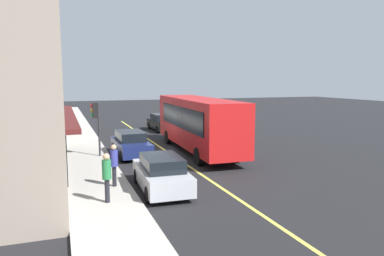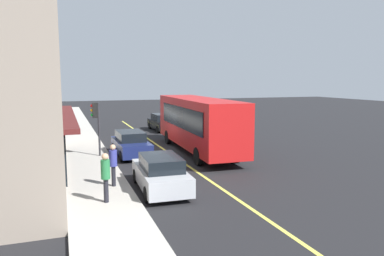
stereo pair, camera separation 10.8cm
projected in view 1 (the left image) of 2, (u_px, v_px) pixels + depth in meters
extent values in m
plane|color=black|center=(164.00, 149.00, 24.82)|extent=(120.00, 120.00, 0.00)
cube|color=#B2ADA3|center=(86.00, 153.00, 23.10)|extent=(80.00, 2.64, 0.15)
cube|color=#D8D14C|center=(164.00, 149.00, 24.82)|extent=(36.00, 0.16, 0.01)
cube|color=#4C1919|center=(68.00, 116.00, 19.34)|extent=(12.85, 0.70, 0.20)
cube|color=black|center=(64.00, 140.00, 19.44)|extent=(11.02, 0.08, 2.00)
cube|color=red|center=(198.00, 122.00, 23.69)|extent=(11.09, 2.91, 3.00)
cube|color=black|center=(176.00, 109.00, 28.79)|extent=(0.20, 2.10, 1.80)
cube|color=black|center=(180.00, 117.00, 22.98)|extent=(8.80, 0.39, 1.32)
cube|color=black|center=(218.00, 116.00, 23.74)|extent=(8.80, 0.39, 1.32)
cube|color=#0CF259|center=(175.00, 98.00, 28.74)|extent=(0.15, 1.90, 0.36)
cube|color=#2D2D33|center=(175.00, 130.00, 29.10)|extent=(0.25, 2.40, 0.40)
cylinder|color=black|center=(168.00, 137.00, 26.87)|extent=(1.01, 0.34, 1.00)
cylinder|color=black|center=(197.00, 136.00, 27.56)|extent=(1.01, 0.34, 1.00)
cylinder|color=black|center=(199.00, 156.00, 20.23)|extent=(1.01, 0.34, 1.00)
cylinder|color=black|center=(236.00, 154.00, 20.91)|extent=(1.01, 0.34, 1.00)
cylinder|color=#2D2D33|center=(99.00, 129.00, 21.84)|extent=(0.12, 0.12, 3.20)
cube|color=black|center=(95.00, 110.00, 21.62)|extent=(0.30, 0.30, 0.90)
sphere|color=red|center=(92.00, 106.00, 21.53)|extent=(0.18, 0.18, 0.18)
sphere|color=orange|center=(92.00, 110.00, 21.56)|extent=(0.18, 0.18, 0.18)
sphere|color=green|center=(92.00, 115.00, 21.60)|extent=(0.18, 0.18, 0.18)
cube|color=black|center=(162.00, 124.00, 33.96)|extent=(4.34, 1.90, 0.75)
cube|color=black|center=(161.00, 117.00, 34.01)|extent=(2.44, 1.57, 0.55)
cylinder|color=black|center=(175.00, 128.00, 32.98)|extent=(0.64, 0.23, 0.64)
cylinder|color=black|center=(158.00, 129.00, 32.39)|extent=(0.64, 0.23, 0.64)
cylinder|color=black|center=(166.00, 125.00, 35.60)|extent=(0.64, 0.23, 0.64)
cylinder|color=black|center=(149.00, 126.00, 35.02)|extent=(0.64, 0.23, 0.64)
cube|color=navy|center=(131.00, 147.00, 22.63)|extent=(4.34, 1.90, 0.75)
cube|color=black|center=(130.00, 136.00, 22.68)|extent=(2.44, 1.57, 0.55)
cylinder|color=black|center=(150.00, 154.00, 21.65)|extent=(0.64, 0.23, 0.64)
cylinder|color=black|center=(122.00, 156.00, 21.06)|extent=(0.64, 0.23, 0.64)
cylinder|color=black|center=(139.00, 146.00, 24.27)|extent=(0.64, 0.23, 0.64)
cylinder|color=black|center=(114.00, 148.00, 23.68)|extent=(0.64, 0.23, 0.64)
cube|color=#B7BABF|center=(161.00, 177.00, 15.63)|extent=(4.37, 1.98, 0.75)
cube|color=black|center=(162.00, 162.00, 15.40)|extent=(2.47, 1.61, 0.55)
cylinder|color=black|center=(137.00, 176.00, 16.76)|extent=(0.65, 0.25, 0.64)
cylinder|color=black|center=(172.00, 173.00, 17.25)|extent=(0.65, 0.25, 0.64)
cylinder|color=black|center=(149.00, 195.00, 14.08)|extent=(0.65, 0.25, 0.64)
cylinder|color=black|center=(189.00, 191.00, 14.56)|extent=(0.65, 0.25, 0.64)
cylinder|color=black|center=(107.00, 191.00, 13.64)|extent=(0.18, 0.18, 0.90)
cylinder|color=#26723F|center=(107.00, 169.00, 13.54)|extent=(0.34, 0.34, 0.71)
sphere|color=tan|center=(106.00, 157.00, 13.47)|extent=(0.25, 0.25, 0.25)
cylinder|color=black|center=(114.00, 176.00, 15.73)|extent=(0.18, 0.18, 0.88)
cylinder|color=#33388C|center=(114.00, 158.00, 15.62)|extent=(0.34, 0.34, 0.69)
sphere|color=tan|center=(114.00, 147.00, 15.56)|extent=(0.24, 0.24, 0.24)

